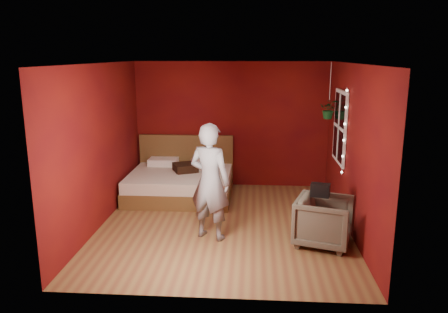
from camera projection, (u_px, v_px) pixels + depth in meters
floor at (224, 224)px, 7.21m from camera, size 4.50×4.50×0.00m
room_walls at (224, 124)px, 6.83m from camera, size 4.04×4.54×2.62m
window at (340, 127)px, 7.61m from camera, size 0.05×0.97×1.27m
fairy_lights at (344, 132)px, 7.10m from camera, size 0.04×0.04×1.45m
bed at (181, 182)px, 8.62m from camera, size 1.97×1.68×1.09m
person at (210, 182)px, 6.49m from camera, size 0.76×0.64×1.77m
armchair at (324, 221)px, 6.37m from camera, size 0.98×0.97×0.72m
handbag at (320, 190)px, 6.32m from camera, size 0.30×0.21×0.19m
throw_pillow at (185, 167)px, 8.56m from camera, size 0.56×0.56×0.15m
hanging_plant at (329, 109)px, 8.07m from camera, size 0.38×0.35×1.04m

